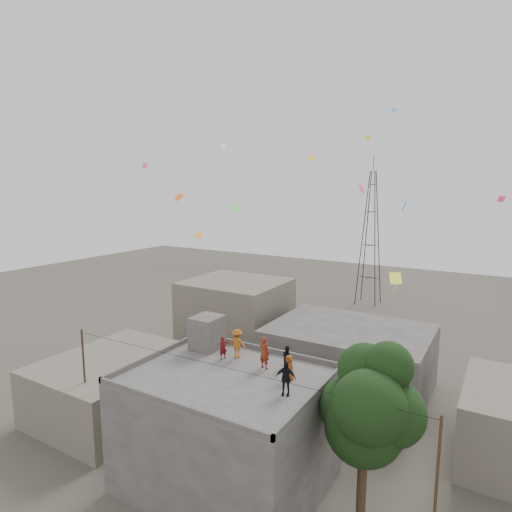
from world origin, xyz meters
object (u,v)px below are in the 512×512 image
(tree, at_px, (369,407))
(person_dark_adult, at_px, (286,378))
(stair_head_box, at_px, (207,332))
(person_red_adult, at_px, (264,353))
(transmission_tower, at_px, (370,238))

(tree, height_order, person_dark_adult, tree)
(stair_head_box, height_order, tree, tree)
(tree, height_order, person_red_adult, tree)
(tree, distance_m, person_dark_adult, 3.95)
(tree, height_order, transmission_tower, transmission_tower)
(transmission_tower, distance_m, person_dark_adult, 41.04)
(tree, relative_size, person_red_adult, 5.12)
(stair_head_box, height_order, person_dark_adult, stair_head_box)
(transmission_tower, height_order, person_dark_adult, transmission_tower)
(stair_head_box, height_order, person_red_adult, stair_head_box)
(tree, xyz_separation_m, transmission_tower, (-11.37, 39.40, 2.97))
(transmission_tower, height_order, person_red_adult, transmission_tower)
(stair_head_box, xyz_separation_m, tree, (10.57, -2.00, -1.00))
(stair_head_box, relative_size, transmission_tower, 0.10)
(transmission_tower, distance_m, person_red_adult, 38.60)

